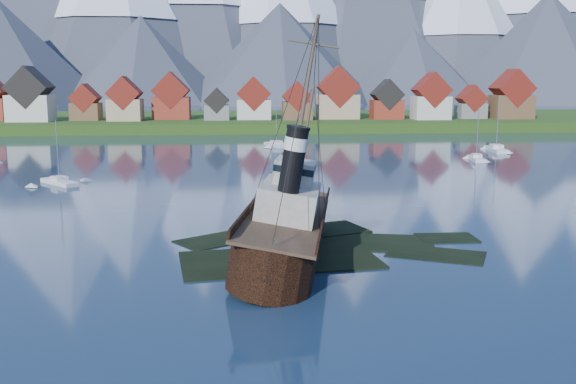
{
  "coord_description": "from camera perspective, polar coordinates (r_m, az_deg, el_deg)",
  "views": [
    {
      "loc": [
        -6.45,
        -58.92,
        16.69
      ],
      "look_at": [
        -1.64,
        6.0,
        5.0
      ],
      "focal_mm": 40.0,
      "sensor_mm": 36.0,
      "label": 1
    }
  ],
  "objects": [
    {
      "name": "tugboat_wreck",
      "position": [
        60.94,
        -0.71,
        -2.87
      ],
      "size": [
        6.83,
        29.42,
        23.32
      ],
      "rotation": [
        0.0,
        0.16,
        -0.17
      ],
      "color": "black",
      "rests_on": "ground"
    },
    {
      "name": "town",
      "position": [
        212.92,
        -11.54,
        7.91
      ],
      "size": [
        250.96,
        16.69,
        17.3
      ],
      "color": "maroon",
      "rests_on": "ground"
    },
    {
      "name": "sailboat_f",
      "position": [
        156.88,
        -1.04,
        4.17
      ],
      "size": [
        5.83,
        10.29,
        11.66
      ],
      "rotation": [
        0.0,
        0.0,
        0.35
      ],
      "color": "silver",
      "rests_on": "ground"
    },
    {
      "name": "sailboat_a",
      "position": [
        107.49,
        -19.65,
        0.78
      ],
      "size": [
        7.4,
        7.87,
        10.56
      ],
      "rotation": [
        0.0,
        0.0,
        0.73
      ],
      "color": "silver",
      "rests_on": "ground"
    },
    {
      "name": "seawall",
      "position": [
        191.75,
        -2.31,
        5.18
      ],
      "size": [
        600.0,
        2.5,
        2.0
      ],
      "primitive_type": "cube",
      "color": "#3F3D38",
      "rests_on": "ground"
    },
    {
      "name": "shore_bank",
      "position": [
        229.62,
        -2.63,
        6.0
      ],
      "size": [
        600.0,
        80.0,
        3.2
      ],
      "primitive_type": "cube",
      "color": "#224313",
      "rests_on": "ground"
    },
    {
      "name": "sailboat_d",
      "position": [
        135.82,
        16.4,
        2.82
      ],
      "size": [
        3.21,
        8.46,
        11.26
      ],
      "rotation": [
        0.0,
        0.0,
        -0.14
      ],
      "color": "silver",
      "rests_on": "ground"
    },
    {
      "name": "ground",
      "position": [
        61.58,
        1.94,
        -5.55
      ],
      "size": [
        1400.0,
        1400.0,
        0.0
      ],
      "primitive_type": "plane",
      "color": "#182B43",
      "rests_on": "ground"
    },
    {
      "name": "sailboat_e",
      "position": [
        154.03,
        18.02,
        3.57
      ],
      "size": [
        4.09,
        11.6,
        13.17
      ],
      "rotation": [
        0.0,
        0.0,
        -0.11
      ],
      "color": "silver",
      "rests_on": "ground"
    },
    {
      "name": "shoal",
      "position": [
        63.93,
        3.32,
        -5.29
      ],
      "size": [
        31.71,
        21.24,
        1.14
      ],
      "color": "black",
      "rests_on": "ground"
    }
  ]
}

